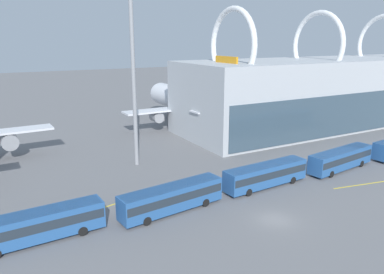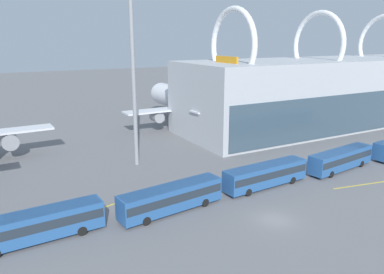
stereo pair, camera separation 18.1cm
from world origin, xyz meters
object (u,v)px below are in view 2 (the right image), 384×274
object	(u,v)px
shuttle_bus_0	(37,224)
shuttle_bus_1	(171,197)
airliner_at_gate_far	(191,102)
airliner_parked_remote	(296,85)
shuttle_bus_3	(341,158)
floodlight_mast	(132,35)
shuttle_bus_2	(266,174)

from	to	relation	value
shuttle_bus_0	shuttle_bus_1	distance (m)	14.60
airliner_at_gate_far	airliner_parked_remote	size ratio (longest dim) A/B	1.05
airliner_parked_remote	shuttle_bus_3	xyz separation A→B (m)	(-42.36, -54.24, -2.98)
floodlight_mast	shuttle_bus_3	bearing A→B (deg)	-33.54
shuttle_bus_3	shuttle_bus_1	bearing A→B (deg)	173.72
airliner_parked_remote	shuttle_bus_1	xyz separation A→B (m)	(-71.55, -54.77, -2.98)
floodlight_mast	shuttle_bus_0	bearing A→B (deg)	-133.94
shuttle_bus_0	shuttle_bus_2	bearing A→B (deg)	-2.74
airliner_at_gate_far	shuttle_bus_3	bearing A→B (deg)	-171.94
floodlight_mast	shuttle_bus_2	bearing A→B (deg)	-55.37
shuttle_bus_0	floodlight_mast	xyz separation A→B (m)	(17.11, 17.76, 18.34)
airliner_at_gate_far	shuttle_bus_2	bearing A→B (deg)	165.88
airliner_parked_remote	shuttle_bus_3	world-z (taller)	airliner_parked_remote
shuttle_bus_3	shuttle_bus_0	bearing A→B (deg)	172.79
shuttle_bus_1	shuttle_bus_2	bearing A→B (deg)	-4.18
airliner_parked_remote	shuttle_bus_3	size ratio (longest dim) A/B	2.64
shuttle_bus_2	floodlight_mast	world-z (taller)	floodlight_mast
airliner_at_gate_far	shuttle_bus_2	distance (m)	38.29
shuttle_bus_0	airliner_at_gate_far	bearing A→B (deg)	41.40
airliner_at_gate_far	shuttle_bus_2	world-z (taller)	airliner_at_gate_far
shuttle_bus_0	floodlight_mast	world-z (taller)	floodlight_mast
airliner_parked_remote	airliner_at_gate_far	bearing A→B (deg)	42.72
airliner_parked_remote	floodlight_mast	size ratio (longest dim) A/B	1.15
shuttle_bus_2	floodlight_mast	distance (m)	28.08
shuttle_bus_0	floodlight_mast	bearing A→B (deg)	42.80
shuttle_bus_0	shuttle_bus_3	bearing A→B (deg)	-3.16
airliner_at_gate_far	shuttle_bus_1	distance (m)	44.54
shuttle_bus_2	airliner_at_gate_far	bearing A→B (deg)	73.53
shuttle_bus_1	shuttle_bus_3	size ratio (longest dim) A/B	1.00
shuttle_bus_3	floodlight_mast	size ratio (longest dim) A/B	0.44
airliner_at_gate_far	shuttle_bus_0	xyz separation A→B (m)	(-37.81, -37.37, -3.88)
airliner_at_gate_far	shuttle_bus_0	distance (m)	53.30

